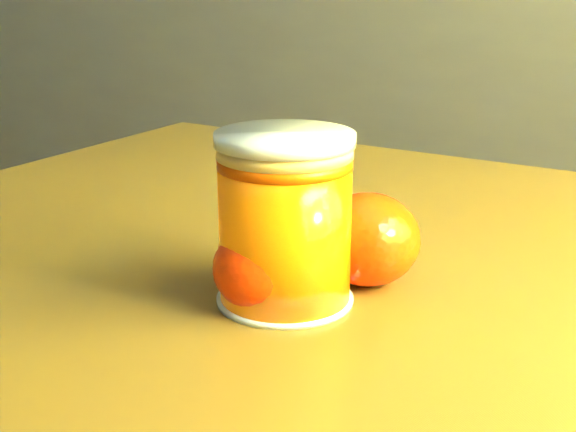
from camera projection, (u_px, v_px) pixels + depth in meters
The scene contains 6 objects.
kitchen_counter at pixel (286, 138), 2.35m from camera, with size 3.15×0.60×0.90m, color #4D4E52.
table at pixel (411, 379), 0.62m from camera, with size 0.99×0.71×0.73m.
juice_glass at pixel (285, 221), 0.51m from camera, with size 0.09×0.09×0.11m.
orange_front at pixel (261, 250), 0.54m from camera, with size 0.06×0.06×0.05m, color #FF3305.
orange_back at pixel (368, 239), 0.55m from camera, with size 0.07×0.07×0.06m, color #FF3305.
orange_extra at pixel (261, 268), 0.51m from camera, with size 0.06×0.06×0.06m, color #FF3305.
Camera 1 is at (1.16, -0.55, 0.95)m, focal length 50.00 mm.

